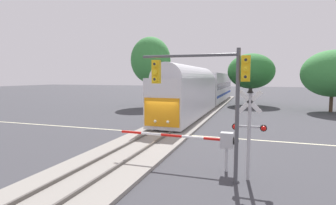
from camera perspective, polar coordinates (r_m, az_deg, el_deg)
name	(u,v)px	position (r m, az deg, el deg)	size (l,w,h in m)	color
ground_plane	(164,133)	(20.25, -0.95, -6.73)	(220.00, 220.00, 0.00)	#3D3D42
road_centre_stripe	(164,133)	(20.25, -0.95, -6.72)	(44.00, 0.20, 0.01)	beige
railway_track	(164,132)	(20.23, -0.95, -6.46)	(4.40, 80.00, 0.32)	gray
commuter_train	(206,88)	(36.93, 8.22, 3.10)	(3.04, 39.15, 5.16)	silver
crossing_gate_near	(212,140)	(12.37, 9.60, -8.09)	(5.86, 0.40, 1.80)	#B7B7BC
crossing_signal_mast	(249,124)	(11.29, 17.21, -4.53)	(1.36, 0.44, 3.87)	#B2B2B7
traffic_signal_near_right	(209,82)	(10.76, 8.78, 4.34)	(4.47, 0.38, 5.42)	#4C4C51
elm_centre_background	(251,71)	(42.90, 17.55, 6.48)	(7.09, 7.09, 7.94)	#4C3828
maple_right_background	(333,74)	(38.09, 32.14, 5.34)	(7.27, 7.27, 7.62)	#4C3828
oak_behind_train	(151,60)	(38.92, -3.77, 9.13)	(5.80, 5.80, 10.14)	brown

